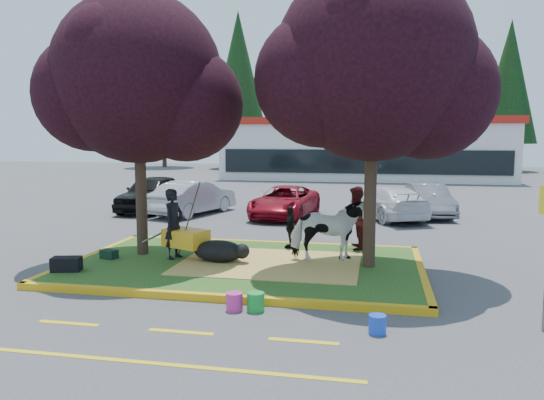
% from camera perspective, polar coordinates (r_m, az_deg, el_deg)
% --- Properties ---
extents(ground, '(90.00, 90.00, 0.00)m').
position_cam_1_polar(ground, '(12.77, -2.92, -7.36)').
color(ground, '#424244').
rests_on(ground, ground).
extents(median_island, '(8.00, 5.00, 0.15)m').
position_cam_1_polar(median_island, '(12.75, -2.92, -7.03)').
color(median_island, '#204816').
rests_on(median_island, ground).
extents(curb_near, '(8.30, 0.16, 0.15)m').
position_cam_1_polar(curb_near, '(10.36, -6.50, -10.39)').
color(curb_near, gold).
rests_on(curb_near, ground).
extents(curb_far, '(8.30, 0.16, 0.15)m').
position_cam_1_polar(curb_far, '(15.20, -0.51, -4.73)').
color(curb_far, gold).
rests_on(curb_far, ground).
extents(curb_left, '(0.16, 5.30, 0.15)m').
position_cam_1_polar(curb_left, '(14.29, -19.07, -5.88)').
color(curb_left, gold).
rests_on(curb_left, ground).
extents(curb_right, '(0.16, 5.30, 0.15)m').
position_cam_1_polar(curb_right, '(12.42, 15.82, -7.68)').
color(curb_right, gold).
rests_on(curb_right, ground).
extents(straw_bedding, '(4.20, 3.00, 0.01)m').
position_cam_1_polar(straw_bedding, '(12.60, -0.26, -6.82)').
color(straw_bedding, tan).
rests_on(straw_bedding, median_island).
extents(tree_purple_left, '(5.06, 4.20, 6.51)m').
position_cam_1_polar(tree_purple_left, '(13.73, -14.19, 11.78)').
color(tree_purple_left, black).
rests_on(tree_purple_left, median_island).
extents(tree_purple_right, '(5.30, 4.40, 6.82)m').
position_cam_1_polar(tree_purple_right, '(12.25, 10.91, 13.42)').
color(tree_purple_right, black).
rests_on(tree_purple_right, median_island).
extents(fire_lane_stripe_a, '(1.10, 0.12, 0.01)m').
position_cam_1_polar(fire_lane_stripe_a, '(9.81, -20.99, -12.27)').
color(fire_lane_stripe_a, yellow).
rests_on(fire_lane_stripe_a, ground).
extents(fire_lane_stripe_b, '(1.10, 0.12, 0.01)m').
position_cam_1_polar(fire_lane_stripe_b, '(8.95, -9.77, -13.80)').
color(fire_lane_stripe_b, yellow).
rests_on(fire_lane_stripe_b, ground).
extents(fire_lane_stripe_c, '(1.10, 0.12, 0.01)m').
position_cam_1_polar(fire_lane_stripe_c, '(8.47, 3.41, -14.93)').
color(fire_lane_stripe_c, yellow).
rests_on(fire_lane_stripe_c, ground).
extents(fire_lane_long, '(6.00, 0.10, 0.01)m').
position_cam_1_polar(fire_lane_long, '(7.92, -13.03, -16.70)').
color(fire_lane_long, yellow).
rests_on(fire_lane_long, ground).
extents(retail_building, '(20.40, 8.40, 4.40)m').
position_cam_1_polar(retail_building, '(39.99, 9.90, 5.58)').
color(retail_building, silver).
rests_on(retail_building, ground).
extents(treeline, '(46.58, 7.80, 14.63)m').
position_cam_1_polar(treeline, '(49.84, 9.44, 12.15)').
color(treeline, black).
rests_on(treeline, ground).
extents(cow, '(1.90, 1.17, 1.49)m').
position_cam_1_polar(cow, '(12.74, 6.06, -3.29)').
color(cow, silver).
rests_on(cow, median_island).
extents(calf, '(1.29, 0.84, 0.52)m').
position_cam_1_polar(calf, '(12.76, -5.74, -5.50)').
color(calf, black).
rests_on(calf, median_island).
extents(handler, '(0.55, 0.71, 1.72)m').
position_cam_1_polar(handler, '(13.21, -10.52, -2.52)').
color(handler, black).
rests_on(handler, median_island).
extents(visitor_a, '(0.71, 0.87, 1.68)m').
position_cam_1_polar(visitor_a, '(14.18, 8.98, -1.92)').
color(visitor_a, '#401213').
rests_on(visitor_a, median_island).
extents(visitor_b, '(0.33, 0.68, 1.12)m').
position_cam_1_polar(visitor_b, '(14.24, 1.98, -2.93)').
color(visitor_b, black).
rests_on(visitor_b, median_island).
extents(wheelbarrow, '(1.89, 1.00, 0.72)m').
position_cam_1_polar(wheelbarrow, '(13.17, -9.19, -4.12)').
color(wheelbarrow, black).
rests_on(wheelbarrow, median_island).
extents(gear_bag_dark, '(0.69, 0.48, 0.32)m').
position_cam_1_polar(gear_bag_dark, '(12.74, -21.24, -6.44)').
color(gear_bag_dark, black).
rests_on(gear_bag_dark, median_island).
extents(gear_bag_green, '(0.45, 0.35, 0.21)m').
position_cam_1_polar(gear_bag_green, '(13.68, -17.13, -5.59)').
color(gear_bag_green, black).
rests_on(gear_bag_green, median_island).
extents(bucket_green, '(0.35, 0.35, 0.34)m').
position_cam_1_polar(bucket_green, '(9.75, -1.77, -10.89)').
color(bucket_green, '#169530').
rests_on(bucket_green, ground).
extents(bucket_pink, '(0.36, 0.36, 0.33)m').
position_cam_1_polar(bucket_pink, '(9.80, -4.06, -10.85)').
color(bucket_pink, '#CA2D8A').
rests_on(bucket_pink, ground).
extents(bucket_blue, '(0.37, 0.37, 0.31)m').
position_cam_1_polar(bucket_blue, '(8.87, 11.27, -12.99)').
color(bucket_blue, blue).
rests_on(bucket_blue, ground).
extents(car_black, '(1.79, 4.39, 1.49)m').
position_cam_1_polar(car_black, '(22.81, -12.78, 0.74)').
color(car_black, black).
rests_on(car_black, ground).
extents(car_silver, '(2.59, 4.36, 1.36)m').
position_cam_1_polar(car_silver, '(21.48, -8.42, 0.27)').
color(car_silver, '#9DA0A5').
rests_on(car_silver, ground).
extents(car_red, '(2.47, 4.51, 1.20)m').
position_cam_1_polar(car_red, '(20.55, 1.37, -0.18)').
color(car_red, maroon).
rests_on(car_red, ground).
extents(car_white, '(3.37, 4.61, 1.24)m').
position_cam_1_polar(car_white, '(20.58, 12.37, -0.27)').
color(car_white, silver).
rests_on(car_white, ground).
extents(car_grey, '(1.91, 3.93, 1.24)m').
position_cam_1_polar(car_grey, '(21.69, 16.48, -0.03)').
color(car_grey, slate).
rests_on(car_grey, ground).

